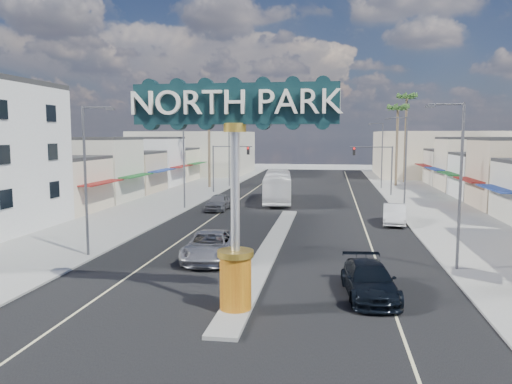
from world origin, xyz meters
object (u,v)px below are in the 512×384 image
(gateway_sign, at_px, (235,169))
(streetlight_r_near, at_px, (458,177))
(streetlight_r_mid, at_px, (404,160))
(city_bus, at_px, (278,187))
(suv_right, at_px, (369,280))
(streetlight_l_near, at_px, (88,173))
(streetlight_l_mid, at_px, (185,158))
(streetlight_l_far, at_px, (230,151))
(palm_left_far, at_px, (209,105))
(traffic_signal_left, at_px, (227,159))
(car_parked_right, at_px, (394,214))
(traffic_signal_right, at_px, (377,161))
(car_parked_left, at_px, (219,202))
(suv_left, at_px, (210,246))
(palm_right_mid, at_px, (398,112))
(palm_right_far, at_px, (407,102))
(streetlight_r_far, at_px, (381,152))

(gateway_sign, xyz_separation_m, streetlight_r_near, (10.43, 8.02, -0.86))
(streetlight_r_mid, bearing_deg, city_bus, 152.08)
(suv_right, bearing_deg, streetlight_l_near, 156.36)
(streetlight_l_mid, height_order, streetlight_l_far, same)
(palm_left_far, relative_size, suv_right, 2.47)
(streetlight_l_mid, bearing_deg, traffic_signal_left, 84.90)
(streetlight_r_near, relative_size, car_parked_right, 1.80)
(traffic_signal_right, height_order, streetlight_l_mid, streetlight_l_mid)
(traffic_signal_left, height_order, car_parked_left, traffic_signal_left)
(suv_left, bearing_deg, traffic_signal_right, 65.79)
(streetlight_l_near, xyz_separation_m, palm_left_far, (-2.57, 40.00, 6.43))
(streetlight_l_far, distance_m, city_bus, 17.89)
(streetlight_r_mid, distance_m, car_parked_right, 7.33)
(traffic_signal_left, bearing_deg, traffic_signal_right, 0.00)
(traffic_signal_right, xyz_separation_m, palm_right_mid, (3.82, 12.01, 6.33))
(streetlight_l_near, height_order, car_parked_left, streetlight_l_near)
(gateway_sign, height_order, suv_right, gateway_sign)
(traffic_signal_right, bearing_deg, car_parked_right, -90.54)
(traffic_signal_left, xyz_separation_m, streetlight_r_near, (19.62, -33.99, 0.79))
(streetlight_l_far, bearing_deg, traffic_signal_right, -22.20)
(palm_right_far, bearing_deg, streetlight_l_near, -116.06)
(traffic_signal_right, relative_size, streetlight_l_near, 0.67)
(traffic_signal_left, xyz_separation_m, car_parked_left, (2.18, -14.51, -3.47))
(streetlight_r_near, height_order, streetlight_r_mid, same)
(streetlight_l_near, bearing_deg, streetlight_r_mid, 43.79)
(traffic_signal_left, xyz_separation_m, suv_right, (14.79, -39.15, -3.51))
(streetlight_l_far, distance_m, streetlight_r_far, 20.87)
(traffic_signal_left, height_order, streetlight_l_near, streetlight_l_near)
(streetlight_r_mid, bearing_deg, traffic_signal_left, 144.50)
(streetlight_l_mid, height_order, suv_right, streetlight_l_mid)
(suv_left, bearing_deg, streetlight_r_mid, 51.28)
(suv_right, bearing_deg, suv_left, 141.94)
(traffic_signal_left, xyz_separation_m, streetlight_r_far, (19.62, 8.01, 0.79))
(suv_left, distance_m, car_parked_left, 19.52)
(palm_right_far, bearing_deg, streetlight_r_near, -95.02)
(streetlight_l_near, relative_size, suv_right, 1.70)
(suv_right, bearing_deg, city_bus, 97.65)
(palm_right_mid, height_order, car_parked_left, palm_right_mid)
(palm_right_mid, xyz_separation_m, car_parked_left, (-20.00, -26.52, -9.80))
(traffic_signal_right, height_order, palm_right_mid, palm_right_mid)
(traffic_signal_left, xyz_separation_m, palm_right_far, (24.18, 18.01, 8.11))
(palm_left_far, distance_m, city_bus, 19.93)
(gateway_sign, relative_size, car_parked_right, 1.83)
(traffic_signal_right, xyz_separation_m, streetlight_r_near, (1.25, -33.99, 0.79))
(traffic_signal_left, relative_size, suv_left, 1.00)
(streetlight_r_mid, bearing_deg, streetlight_r_far, 90.00)
(gateway_sign, distance_m, car_parked_right, 24.51)
(suv_left, bearing_deg, streetlight_r_far, 67.86)
(palm_right_far, bearing_deg, palm_left_far, -156.80)
(traffic_signal_right, xyz_separation_m, palm_right_far, (5.82, 18.01, 8.11))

